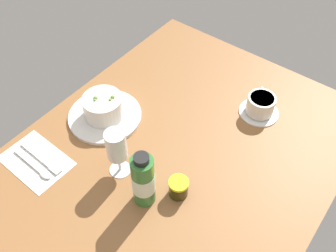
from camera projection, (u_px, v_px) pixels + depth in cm
name	position (u px, v px, depth cm)	size (l,w,h in cm)	color
ground_plane	(174.00, 159.00, 109.17)	(110.00, 84.00, 3.00)	brown
porridge_bowl	(104.00, 109.00, 115.08)	(22.82, 22.82, 9.09)	silver
cutlery_setting	(37.00, 161.00, 106.45)	(14.14, 20.07, 0.90)	silver
coffee_cup	(260.00, 105.00, 116.70)	(12.80, 12.51, 6.68)	silver
wine_glass	(116.00, 147.00, 97.12)	(5.99, 5.99, 15.63)	white
jam_jar	(178.00, 188.00, 97.81)	(5.32, 5.32, 5.61)	#332C0D
sauce_bottle_green	(143.00, 180.00, 92.61)	(5.92, 5.92, 18.35)	#337233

